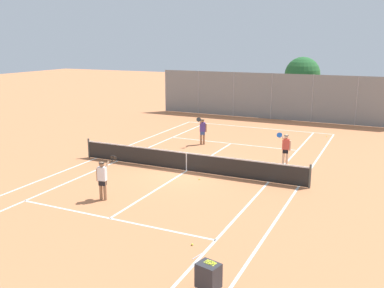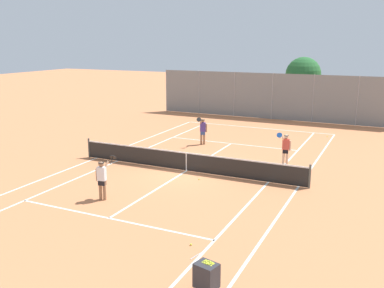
% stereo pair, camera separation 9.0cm
% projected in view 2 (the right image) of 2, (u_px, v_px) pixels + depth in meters
% --- Properties ---
extents(ground_plane, '(120.00, 120.00, 0.00)m').
position_uv_depth(ground_plane, '(186.00, 171.00, 21.10)').
color(ground_plane, '#CC7A4C').
extents(court_line_markings, '(11.10, 23.90, 0.01)m').
position_uv_depth(court_line_markings, '(186.00, 171.00, 21.09)').
color(court_line_markings, silver).
rests_on(court_line_markings, ground).
extents(tennis_net, '(12.00, 0.10, 1.07)m').
position_uv_depth(tennis_net, '(186.00, 161.00, 20.98)').
color(tennis_net, '#474C47').
rests_on(tennis_net, ground).
extents(ball_cart, '(0.72, 0.61, 0.96)m').
position_uv_depth(ball_cart, '(206.00, 275.00, 10.71)').
color(ball_cart, '#2D2D33').
rests_on(ball_cart, ground).
extents(player_near_side, '(0.59, 0.79, 1.77)m').
position_uv_depth(player_near_side, '(102.00, 178.00, 17.08)').
color(player_near_side, '#936B4C').
rests_on(player_near_side, ground).
extents(player_far_left, '(0.43, 0.90, 1.77)m').
position_uv_depth(player_far_left, '(203.00, 130.00, 26.28)').
color(player_far_left, '#936B4C').
rests_on(player_far_left, ground).
extents(player_far_right, '(0.64, 0.76, 1.77)m').
position_uv_depth(player_far_right, '(286.00, 147.00, 21.92)').
color(player_far_right, beige).
rests_on(player_far_right, ground).
extents(loose_tennis_ball_0, '(0.07, 0.07, 0.07)m').
position_uv_depth(loose_tennis_ball_0, '(199.00, 179.00, 19.73)').
color(loose_tennis_ball_0, '#D1DB33').
rests_on(loose_tennis_ball_0, ground).
extents(loose_tennis_ball_1, '(0.07, 0.07, 0.07)m').
position_uv_depth(loose_tennis_ball_1, '(280.00, 173.00, 20.67)').
color(loose_tennis_ball_1, '#D1DB33').
rests_on(loose_tennis_ball_1, ground).
extents(loose_tennis_ball_2, '(0.07, 0.07, 0.07)m').
position_uv_depth(loose_tennis_ball_2, '(191.00, 245.00, 13.41)').
color(loose_tennis_ball_2, '#D1DB33').
rests_on(loose_tennis_ball_2, ground).
extents(loose_tennis_ball_3, '(0.07, 0.07, 0.07)m').
position_uv_depth(loose_tennis_ball_3, '(327.00, 136.00, 28.57)').
color(loose_tennis_ball_3, '#D1DB33').
rests_on(loose_tennis_ball_3, ground).
extents(back_fence, '(19.58, 0.08, 3.74)m').
position_uv_depth(back_fence, '(272.00, 96.00, 34.62)').
color(back_fence, gray).
rests_on(back_fence, ground).
extents(tree_behind_left, '(2.93, 2.93, 4.97)m').
position_uv_depth(tree_behind_left, '(303.00, 75.00, 35.74)').
color(tree_behind_left, brown).
rests_on(tree_behind_left, ground).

